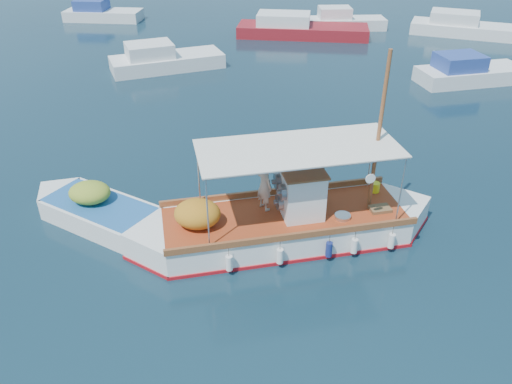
{
  "coord_description": "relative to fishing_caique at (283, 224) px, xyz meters",
  "views": [
    {
      "loc": [
        0.09,
        -12.76,
        9.33
      ],
      "look_at": [
        -1.17,
        0.0,
        1.44
      ],
      "focal_mm": 35.0,
      "sensor_mm": 36.0,
      "label": 1
    }
  ],
  "objects": [
    {
      "name": "bg_boat_ne",
      "position": [
        9.44,
        15.41,
        -0.03
      ],
      "size": [
        6.33,
        3.99,
        1.8
      ],
      "rotation": [
        0.0,
        0.0,
        0.33
      ],
      "color": "silver",
      "rests_on": "ground"
    },
    {
      "name": "bg_boat_n",
      "position": [
        -0.14,
        24.42,
        -0.03
      ],
      "size": [
        9.34,
        3.02,
        1.8
      ],
      "rotation": [
        0.0,
        0.0,
        -0.02
      ],
      "color": "maroon",
      "rests_on": "ground"
    },
    {
      "name": "ground",
      "position": [
        0.32,
        0.32,
        -0.52
      ],
      "size": [
        160.0,
        160.0,
        0.0
      ],
      "primitive_type": "plane",
      "color": "black",
      "rests_on": "ground"
    },
    {
      "name": "dinghy",
      "position": [
        -5.49,
        0.11,
        -0.19
      ],
      "size": [
        5.84,
        3.6,
        1.57
      ],
      "rotation": [
        0.0,
        0.0,
        -0.44
      ],
      "color": "white",
      "rests_on": "ground"
    },
    {
      "name": "bg_boat_e",
      "position": [
        12.03,
        25.94,
        -0.03
      ],
      "size": [
        8.67,
        4.71,
        1.8
      ],
      "rotation": [
        0.0,
        0.0,
        -0.27
      ],
      "color": "silver",
      "rests_on": "ground"
    },
    {
      "name": "bg_boat_far_w",
      "position": [
        -16.14,
        27.97,
        -0.03
      ],
      "size": [
        6.03,
        2.31,
        1.8
      ],
      "rotation": [
        0.0,
        0.0,
        0.0
      ],
      "color": "silver",
      "rests_on": "ground"
    },
    {
      "name": "bg_boat_nw",
      "position": [
        -7.89,
        16.06,
        -0.03
      ],
      "size": [
        6.89,
        5.12,
        1.8
      ],
      "rotation": [
        0.0,
        0.0,
        0.48
      ],
      "color": "silver",
      "rests_on": "ground"
    },
    {
      "name": "fishing_caique",
      "position": [
        0.0,
        0.0,
        0.0
      ],
      "size": [
        9.22,
        4.65,
        5.9
      ],
      "rotation": [
        0.0,
        0.0,
        0.31
      ],
      "color": "white",
      "rests_on": "ground"
    },
    {
      "name": "bg_boat_far_n",
      "position": [
        3.17,
        27.0,
        -0.03
      ],
      "size": [
        6.15,
        2.88,
        1.8
      ],
      "rotation": [
        0.0,
        0.0,
        0.15
      ],
      "color": "silver",
      "rests_on": "ground"
    }
  ]
}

